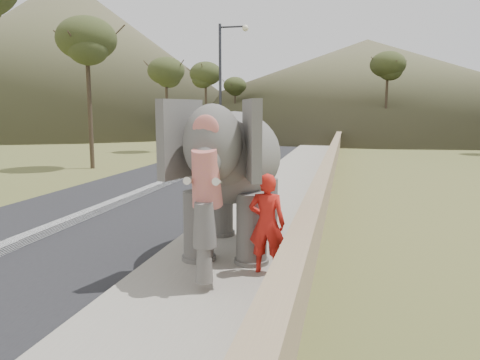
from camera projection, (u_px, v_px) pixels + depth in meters
The scene contains 12 objects.
ground at pixel (220, 272), 9.14m from camera, with size 160.00×160.00×0.00m, color olive.
road at pixel (169, 184), 19.87m from camera, with size 7.00×120.00×0.03m, color black.
median at pixel (169, 181), 19.86m from camera, with size 0.35×120.00×0.22m, color black.
walkway at pixel (286, 187), 18.76m from camera, with size 3.00×120.00×0.15m, color #9E9687.
parapet at pixel (328, 176), 18.33m from camera, with size 0.30×120.00×1.10m, color tan.
lamppost at pixel (225, 79), 27.20m from camera, with size 1.76×0.36×8.00m.
signboard at pixel (226, 135), 27.01m from camera, with size 0.60×0.08×2.40m.
hill_left at pixel (69, 55), 68.87m from camera, with size 60.00×60.00×22.00m, color brown.
hill_far at pixel (366, 85), 74.45m from camera, with size 80.00×80.00×14.00m, color brown.
elephant_and_man at pixel (235, 178), 10.01m from camera, with size 2.44×4.38×3.12m.
motorcyclist at pixel (259, 143), 33.38m from camera, with size 0.94×1.65×1.85m.
trees at pixel (359, 98), 34.40m from camera, with size 47.16×42.79×8.95m.
Camera 1 is at (2.33, -8.46, 3.15)m, focal length 35.00 mm.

